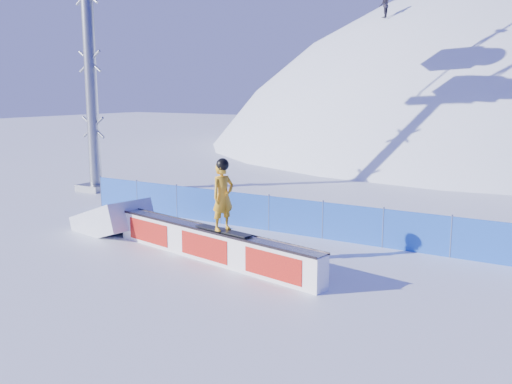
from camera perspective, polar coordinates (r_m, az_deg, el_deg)
The scene contains 6 objects.
ground at distance 14.26m, azimuth 2.59°, elevation -9.17°, with size 160.00×160.00×0.00m, color silver.
snow_hill at distance 58.74m, azimuth 23.36°, elevation -13.44°, with size 64.00×64.00×64.00m.
safety_fence at distance 18.01m, azimuth 9.59°, elevation -3.18°, with size 22.05×0.05×1.30m.
rail_box at distance 16.05m, azimuth -4.59°, elevation -5.26°, with size 7.71×2.01×0.93m.
snow_ramp at distance 19.88m, azimuth -14.14°, elevation -3.87°, with size 2.51×1.67×0.94m, color silver, non-canonical shape.
snowboarder at distance 15.34m, azimuth -3.33°, elevation -0.37°, with size 1.95×0.78×2.00m.
Camera 1 is at (6.50, -11.78, 4.72)m, focal length 40.00 mm.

